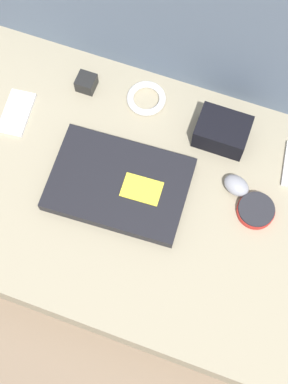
# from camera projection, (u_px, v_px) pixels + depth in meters

# --- Properties ---
(ground_plane) EXTENTS (8.00, 8.00, 0.00)m
(ground_plane) POSITION_uv_depth(u_px,v_px,m) (144.00, 215.00, 1.40)
(ground_plane) COLOR #7A6651
(couch_seat) EXTENTS (1.05, 0.64, 0.15)m
(couch_seat) POSITION_uv_depth(u_px,v_px,m) (144.00, 206.00, 1.32)
(couch_seat) COLOR gray
(couch_seat) RESTS_ON ground_plane
(couch_backrest) EXTENTS (1.05, 0.20, 0.54)m
(couch_backrest) POSITION_uv_depth(u_px,v_px,m) (204.00, 23.00, 1.28)
(couch_backrest) COLOR slate
(couch_backrest) RESTS_ON ground_plane
(laptop) EXTENTS (0.33, 0.23, 0.03)m
(laptop) POSITION_uv_depth(u_px,v_px,m) (120.00, 183.00, 1.25)
(laptop) COLOR black
(laptop) RESTS_ON couch_seat
(computer_mouse) EXTENTS (0.08, 0.07, 0.03)m
(computer_mouse) POSITION_uv_depth(u_px,v_px,m) (236.00, 185.00, 1.24)
(computer_mouse) COLOR gray
(computer_mouse) RESTS_ON couch_seat
(speaker_puck) EXTENTS (0.09, 0.09, 0.02)m
(speaker_puck) POSITION_uv_depth(u_px,v_px,m) (256.00, 210.00, 1.23)
(speaker_puck) COLOR red
(speaker_puck) RESTS_ON couch_seat
(phone_silver) EXTENTS (0.08, 0.13, 0.01)m
(phone_silver) POSITION_uv_depth(u_px,v_px,m) (17.00, 113.00, 1.32)
(phone_silver) COLOR silver
(phone_silver) RESTS_ON couch_seat
(camera_pouch) EXTENTS (0.12, 0.09, 0.07)m
(camera_pouch) POSITION_uv_depth(u_px,v_px,m) (222.00, 132.00, 1.27)
(camera_pouch) COLOR black
(camera_pouch) RESTS_ON couch_seat
(charger_brick) EXTENTS (0.05, 0.05, 0.04)m
(charger_brick) POSITION_uv_depth(u_px,v_px,m) (86.00, 83.00, 1.34)
(charger_brick) COLOR black
(charger_brick) RESTS_ON couch_seat
(cable_coil) EXTENTS (0.10, 0.10, 0.02)m
(cable_coil) POSITION_uv_depth(u_px,v_px,m) (146.00, 98.00, 1.33)
(cable_coil) COLOR white
(cable_coil) RESTS_ON couch_seat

